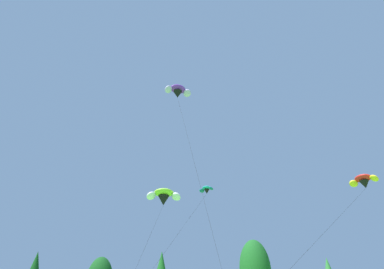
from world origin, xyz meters
name	(u,v)px	position (x,y,z in m)	size (l,w,h in m)	color
parafoil_kite_high_teal	(206,190)	(-1.35, 36.61, 15.59)	(3.52, 18.17, 14.92)	teal
parafoil_kite_mid_red_yellow	(364,181)	(16.24, 33.21, 13.86)	(13.13, 17.49, 13.01)	red
parafoil_kite_far_lime_white	(164,196)	(-4.72, 30.17, 13.09)	(4.10, 12.23, 12.80)	#93D633
parafoil_kite_low_purple	(178,92)	(-2.65, 28.01, 25.35)	(8.83, 12.38, 24.63)	purple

